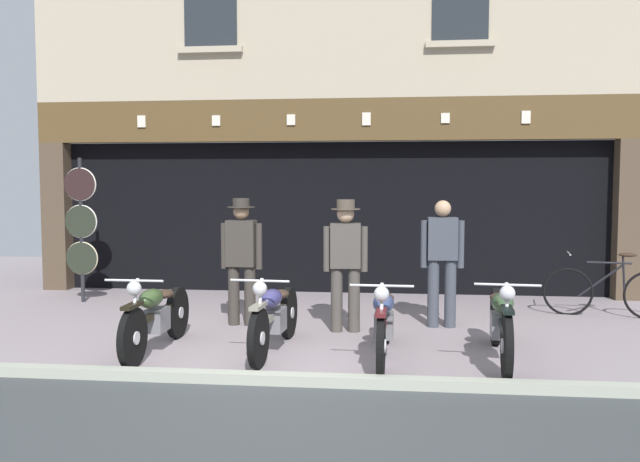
{
  "coord_description": "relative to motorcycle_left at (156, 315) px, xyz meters",
  "views": [
    {
      "loc": [
        1.03,
        -5.78,
        1.86
      ],
      "look_at": [
        0.1,
        2.79,
        1.25
      ],
      "focal_mm": 36.28,
      "sensor_mm": 36.0,
      "label": 1
    }
  ],
  "objects": [
    {
      "name": "leaning_bicycle",
      "position": [
        5.67,
        2.58,
        -0.05
      ],
      "size": [
        1.74,
        0.52,
        0.94
      ],
      "rotation": [
        0.0,
        0.0,
        1.39
      ],
      "color": "black",
      "rests_on": "ground"
    },
    {
      "name": "motorcycle_center_left",
      "position": [
        1.31,
        0.15,
        -0.0
      ],
      "size": [
        0.62,
        1.95,
        0.91
      ],
      "rotation": [
        0.0,
        0.0,
        3.07
      ],
      "color": "black",
      "rests_on": "ground"
    },
    {
      "name": "salesman_right",
      "position": [
        3.26,
        1.64,
        0.51
      ],
      "size": [
        0.56,
        0.25,
        1.67
      ],
      "rotation": [
        0.0,
        0.0,
        3.15
      ],
      "color": "#3D424C",
      "rests_on": "ground"
    },
    {
      "name": "shopkeeper_center",
      "position": [
        2.03,
        1.24,
        0.53
      ],
      "size": [
        0.56,
        0.37,
        1.68
      ],
      "rotation": [
        0.0,
        0.0,
        3.2
      ],
      "color": "#47423D",
      "rests_on": "ground"
    },
    {
      "name": "ground",
      "position": [
        1.55,
        -2.06,
        -0.46
      ],
      "size": [
        22.21,
        22.0,
        0.18
      ],
      "color": "gray"
    },
    {
      "name": "motorcycle_center_right",
      "position": [
        3.76,
        0.04,
        0.01
      ],
      "size": [
        0.62,
        2.08,
        0.92
      ],
      "rotation": [
        0.0,
        0.0,
        3.06
      ],
      "color": "black",
      "rests_on": "ground"
    },
    {
      "name": "motorcycle_center",
      "position": [
        2.53,
        -0.01,
        -0.0
      ],
      "size": [
        0.62,
        2.05,
        0.91
      ],
      "rotation": [
        0.0,
        0.0,
        3.11
      ],
      "color": "black",
      "rests_on": "ground"
    },
    {
      "name": "shop_facade",
      "position": [
        1.55,
        5.92,
        1.33
      ],
      "size": [
        10.51,
        4.42,
        6.53
      ],
      "color": "black",
      "rests_on": "ground"
    },
    {
      "name": "advert_board_near",
      "position": [
        3.19,
        4.32,
        1.39
      ],
      "size": [
        0.65,
        0.03,
        1.11
      ],
      "color": "silver"
    },
    {
      "name": "advert_board_far",
      "position": [
        4.29,
        4.32,
        1.48
      ],
      "size": [
        0.74,
        0.03,
        1.04
      ],
      "color": "silver"
    },
    {
      "name": "tyre_sign_pole",
      "position": [
        -2.28,
        2.87,
        0.85
      ],
      "size": [
        0.53,
        0.06,
        2.29
      ],
      "color": "#232328",
      "rests_on": "ground"
    },
    {
      "name": "salesman_left",
      "position": [
        0.63,
        1.49,
        0.52
      ],
      "size": [
        0.56,
        0.36,
        1.69
      ],
      "rotation": [
        0.0,
        0.0,
        3.09
      ],
      "color": "#38332D",
      "rests_on": "ground"
    },
    {
      "name": "motorcycle_left",
      "position": [
        0.0,
        0.0,
        0.0
      ],
      "size": [
        0.62,
        1.95,
        0.9
      ],
      "rotation": [
        0.0,
        0.0,
        3.12
      ],
      "color": "black",
      "rests_on": "ground"
    }
  ]
}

